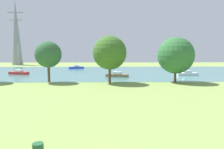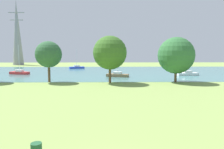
{
  "view_description": "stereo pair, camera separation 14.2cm",
  "coord_description": "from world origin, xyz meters",
  "views": [
    {
      "loc": [
        0.07,
        -8.19,
        5.41
      ],
      "look_at": [
        0.82,
        21.88,
        2.24
      ],
      "focal_mm": 34.6,
      "sensor_mm": 36.0,
      "label": 1
    },
    {
      "loc": [
        0.21,
        -8.19,
        5.41
      ],
      "look_at": [
        0.82,
        21.88,
        2.24
      ],
      "focal_mm": 34.6,
      "sensor_mm": 36.0,
      "label": 2
    }
  ],
  "objects": [
    {
      "name": "ground_plane",
      "position": [
        0.0,
        22.0,
        0.0
      ],
      "size": [
        160.0,
        160.0,
        0.0
      ],
      "primitive_type": "plane",
      "color": "#7F994C"
    },
    {
      "name": "sailboat_brown",
      "position": [
        2.35,
        38.32,
        0.45
      ],
      "size": [
        5.03,
        2.9,
        6.26
      ],
      "color": "brown",
      "rests_on": "water_surface"
    },
    {
      "name": "sailboat_red",
      "position": [
        -21.15,
        44.17,
        0.46
      ],
      "size": [
        5.03,
        2.82,
        7.13
      ],
      "color": "red",
      "rests_on": "water_surface"
    },
    {
      "name": "tree_east_far",
      "position": [
        12.37,
        29.94,
        4.77
      ],
      "size": [
        6.48,
        6.48,
        8.02
      ],
      "color": "brown",
      "rests_on": "ground"
    },
    {
      "name": "sailboat_blue",
      "position": [
        -9.81,
        61.78,
        0.46
      ],
      "size": [
        5.03,
        2.95,
        6.33
      ],
      "color": "blue",
      "rests_on": "water_surface"
    },
    {
      "name": "tree_mid_shore",
      "position": [
        -10.23,
        30.23,
        4.95
      ],
      "size": [
        4.65,
        4.65,
        7.29
      ],
      "color": "brown",
      "rests_on": "ground"
    },
    {
      "name": "electricity_pylon",
      "position": [
        -37.05,
        82.64,
        13.36
      ],
      "size": [
        6.4,
        4.4,
        26.7
      ],
      "color": "gray",
      "rests_on": "ground"
    },
    {
      "name": "sailboat_white",
      "position": [
        18.65,
        40.92,
        0.45
      ],
      "size": [
        4.89,
        1.83,
        5.56
      ],
      "color": "white",
      "rests_on": "water_surface"
    },
    {
      "name": "water_surface",
      "position": [
        0.0,
        50.0,
        0.01
      ],
      "size": [
        140.0,
        40.0,
        0.02
      ],
      "primitive_type": "cube",
      "color": "teal",
      "rests_on": "ground"
    },
    {
      "name": "tree_east_near",
      "position": [
        0.6,
        29.25,
        5.24
      ],
      "size": [
        5.87,
        5.87,
        8.19
      ],
      "color": "brown",
      "rests_on": "ground"
    }
  ]
}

